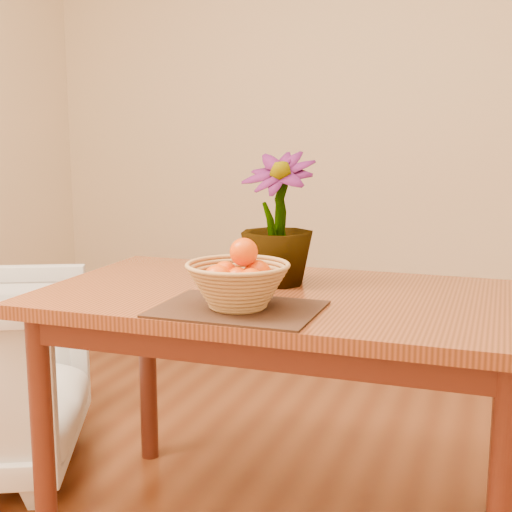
% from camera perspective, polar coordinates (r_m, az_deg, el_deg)
% --- Properties ---
extents(wall_back, '(4.00, 0.02, 2.70)m').
position_cam_1_polar(wall_back, '(3.92, 10.85, 11.87)').
color(wall_back, beige).
rests_on(wall_back, floor).
extents(table, '(1.40, 0.80, 0.75)m').
position_cam_1_polar(table, '(2.08, 2.23, -5.26)').
color(table, brown).
rests_on(table, floor).
extents(placemat, '(0.42, 0.32, 0.01)m').
position_cam_1_polar(placemat, '(1.86, -1.45, -4.26)').
color(placemat, '#371D14').
rests_on(placemat, table).
extents(wicker_basket, '(0.27, 0.27, 0.11)m').
position_cam_1_polar(wicker_basket, '(1.84, -1.46, -2.51)').
color(wicker_basket, '#A77A45').
rests_on(wicker_basket, placemat).
extents(orange_pile, '(0.17, 0.17, 0.13)m').
position_cam_1_polar(orange_pile, '(1.84, -1.37, -1.30)').
color(orange_pile, '#CE4D03').
rests_on(orange_pile, wicker_basket).
extents(potted_plant, '(0.25, 0.25, 0.40)m').
position_cam_1_polar(potted_plant, '(2.14, 1.72, 3.00)').
color(potted_plant, '#154A15').
rests_on(potted_plant, table).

